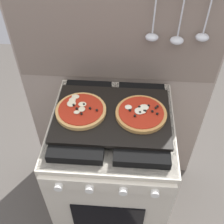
{
  "coord_description": "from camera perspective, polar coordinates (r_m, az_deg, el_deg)",
  "views": [
    {
      "loc": [
        0.06,
        -0.9,
        1.84
      ],
      "look_at": [
        0.0,
        0.0,
        0.93
      ],
      "focal_mm": 44.45,
      "sensor_mm": 36.0,
      "label": 1
    }
  ],
  "objects": [
    {
      "name": "pizza_right",
      "position": [
        1.29,
        5.99,
        -0.15
      ],
      "size": [
        0.24,
        0.24,
        0.03
      ],
      "color": "#C18947",
      "rests_on": "baking_tray"
    },
    {
      "name": "stove",
      "position": [
        1.66,
        -0.0,
        -11.71
      ],
      "size": [
        0.6,
        0.64,
        0.9
      ],
      "color": "beige",
      "rests_on": "ground_plane"
    },
    {
      "name": "pizza_left",
      "position": [
        1.3,
        -6.44,
        0.56
      ],
      "size": [
        0.24,
        0.24,
        0.03
      ],
      "color": "tan",
      "rests_on": "baking_tray"
    },
    {
      "name": "ground_plane",
      "position": [
        2.05,
        0.0,
        -18.55
      ],
      "size": [
        4.0,
        4.0,
        0.0
      ],
      "primitive_type": "plane",
      "color": "#4C4742"
    },
    {
      "name": "kitchen_backsplash",
      "position": [
        1.62,
        0.94,
        4.91
      ],
      "size": [
        1.1,
        0.09,
        1.55
      ],
      "color": "gray",
      "rests_on": "ground_plane"
    },
    {
      "name": "baking_tray",
      "position": [
        1.3,
        0.0,
        -0.56
      ],
      "size": [
        0.54,
        0.38,
        0.02
      ],
      "primitive_type": "cube",
      "color": "black",
      "rests_on": "stove"
    }
  ]
}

